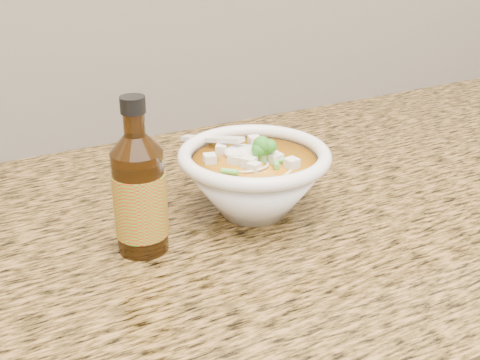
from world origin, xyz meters
name	(u,v)px	position (x,y,z in m)	size (l,w,h in m)	color
counter_slab	(233,225)	(0.00, 1.68, 0.88)	(4.00, 0.68, 0.04)	olive
soup_bowl	(254,180)	(0.02, 1.66, 0.94)	(0.19, 0.21, 0.11)	silver
hot_sauce_bottle	(140,195)	(-0.13, 1.64, 0.97)	(0.06, 0.06, 0.18)	#371D07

